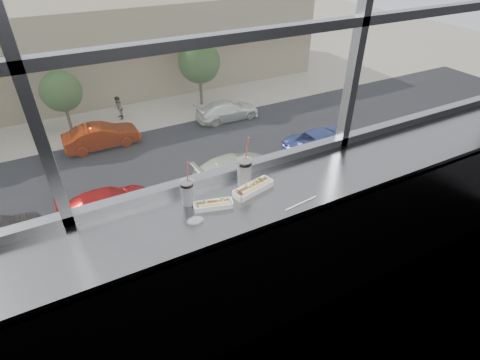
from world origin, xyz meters
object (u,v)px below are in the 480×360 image
pedestrian_b (37,120)px  car_near_c (106,199)px  loose_straw (301,203)px  car_far_b (101,132)px  wrapper (195,220)px  car_near_d (233,164)px  hotdog_tray_left (213,204)px  hotdog_tray_right (253,187)px  car_far_c (227,107)px  tree_right (199,62)px  soda_cup_left (187,191)px  soda_cup_right (244,171)px  car_near_e (325,137)px  tree_center (61,91)px  pedestrian_c (118,106)px

pedestrian_b → car_near_c: bearing=12.0°
loose_straw → car_far_b: loose_straw is taller
wrapper → car_near_d: size_ratio=0.02×
hotdog_tray_left → wrapper: 0.17m
hotdog_tray_right → wrapper: bearing=-179.7°
car_near_c → car_far_c: bearing=-55.8°
wrapper → tree_right: size_ratio=0.02×
hotdog_tray_right → soda_cup_left: bearing=156.3°
soda_cup_right → car_near_d: size_ratio=0.06×
car_near_e → tree_center: tree_center is taller
soda_cup_right → hotdog_tray_left: bearing=-156.1°
car_near_d → pedestrian_c: size_ratio=2.63×
soda_cup_right → pedestrian_c: (3.61, 28.43, -11.01)m
soda_cup_left → soda_cup_right: bearing=2.4°
car_far_c → pedestrian_b: pedestrian_b is taller
loose_straw → car_near_d: bearing=58.5°
car_far_c → pedestrian_b: size_ratio=2.75×
car_far_b → car_near_c: size_ratio=1.18×
pedestrian_b → pedestrian_c: 6.11m
hotdog_tray_left → car_near_c: 19.69m
hotdog_tray_right → soda_cup_right: soda_cup_right is taller
hotdog_tray_left → car_near_d: size_ratio=0.04×
car_near_c → pedestrian_c: pedestrian_c is taller
tree_center → loose_straw: bearing=-89.0°
car_near_d → car_far_c: car_far_c is taller
car_near_e → car_far_b: car_far_b is taller
car_far_b → hotdog_tray_right: bearing=175.5°
car_near_d → pedestrian_b: 16.42m
pedestrian_b → tree_center: tree_center is taller
hotdog_tray_right → wrapper: size_ratio=3.03×
wrapper → tree_right: bearing=68.2°
car_near_e → car_far_c: bearing=24.1°
car_far_c → tree_right: (-0.65, 4.00, 2.75)m
hotdog_tray_right → tree_center: hotdog_tray_right is taller
wrapper → car_near_c: bearing=87.9°
loose_straw → hotdog_tray_left: bearing=149.7°
loose_straw → tree_right: size_ratio=0.04×
hotdog_tray_left → car_far_b: (1.70, 24.26, -10.91)m
car_near_e → pedestrian_c: (-11.64, 12.29, 0.03)m
hotdog_tray_left → car_near_e: bearing=61.9°
wrapper → car_near_d: (8.44, 16.34, -11.04)m
wrapper → pedestrian_c: (4.04, 28.62, -10.92)m
wrapper → pedestrian_b: size_ratio=0.04×
soda_cup_right → pedestrian_c: soda_cup_right is taller
wrapper → pedestrian_c: 30.90m
hotdog_tray_right → loose_straw: hotdog_tray_right is taller
soda_cup_right → car_near_d: 21.18m
pedestrian_b → hotdog_tray_left: bearing=4.4°
car_near_e → pedestrian_b: 21.77m
tree_center → soda_cup_left: bearing=-90.2°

